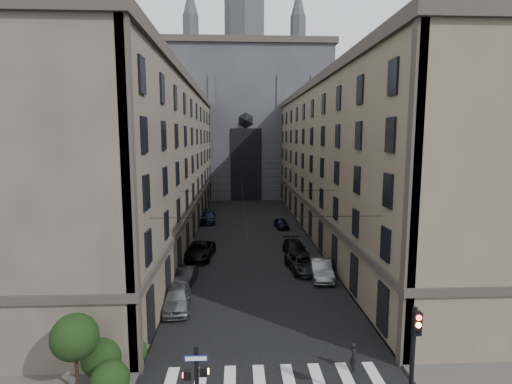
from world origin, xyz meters
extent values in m
cube|color=#383533|center=(-10.50, 36.00, 0.07)|extent=(7.00, 80.00, 0.15)
cube|color=#383533|center=(10.50, 36.00, 0.07)|extent=(7.00, 80.00, 0.15)
cube|color=beige|center=(0.00, 5.00, 0.01)|extent=(11.00, 3.20, 0.01)
cube|color=#4A4339|center=(-13.50, 36.00, 9.00)|extent=(13.00, 60.00, 18.00)
cube|color=#38332D|center=(-13.50, 36.00, 18.40)|extent=(13.60, 60.60, 0.90)
cube|color=#38332D|center=(-13.50, 36.00, 4.20)|extent=(13.40, 60.30, 0.50)
cube|color=brown|center=(13.50, 36.00, 9.00)|extent=(13.00, 60.00, 18.00)
cube|color=#38332D|center=(13.50, 36.00, 18.40)|extent=(13.60, 60.60, 0.90)
cube|color=#38332D|center=(13.50, 36.00, 4.20)|extent=(13.40, 60.30, 0.50)
cube|color=#2D2D33|center=(0.00, 75.00, 15.00)|extent=(34.00, 22.00, 30.00)
cube|color=#38332D|center=(0.00, 75.00, 30.50)|extent=(35.00, 23.00, 1.20)
cylinder|color=#2D2D33|center=(0.00, 75.00, 37.00)|extent=(8.40, 8.40, 14.00)
cone|color=#2D2D33|center=(-11.00, 72.00, 36.50)|extent=(3.20, 3.20, 13.00)
cone|color=#2D2D33|center=(11.00, 72.00, 36.50)|extent=(3.20, 3.20, 13.00)
cube|color=black|center=(0.00, 63.95, 7.00)|extent=(6.00, 0.30, 14.00)
cube|color=orange|center=(-3.22, 1.50, 2.90)|extent=(0.34, 0.24, 0.38)
cube|color=#FF0C07|center=(-3.88, 1.60, 2.70)|extent=(0.34, 0.24, 0.38)
cube|color=navy|center=(-3.50, 1.37, 3.55)|extent=(0.95, 0.05, 0.24)
cylinder|color=black|center=(5.60, 2.00, 2.60)|extent=(0.20, 0.20, 5.20)
cube|color=black|center=(5.60, 1.78, 4.60)|extent=(0.34, 0.30, 1.00)
cylinder|color=#FF0C07|center=(5.60, 1.62, 4.92)|extent=(0.22, 0.05, 0.22)
cylinder|color=orange|center=(5.60, 1.62, 4.60)|extent=(0.22, 0.05, 0.22)
cylinder|color=black|center=(5.60, 1.62, 4.28)|extent=(0.22, 0.05, 0.22)
sphere|color=black|center=(-7.80, 4.00, 1.05)|extent=(1.80, 1.80, 1.80)
sphere|color=black|center=(-8.80, 5.80, 1.15)|extent=(2.00, 2.00, 2.00)
sphere|color=black|center=(-7.40, 6.80, 0.85)|extent=(1.40, 1.40, 1.40)
cylinder|color=black|center=(-9.50, 4.50, 1.35)|extent=(0.16, 0.16, 2.40)
sphere|color=black|center=(-9.50, 4.50, 2.95)|extent=(2.20, 2.20, 2.20)
cylinder|color=black|center=(0.00, 10.00, 7.50)|extent=(14.00, 0.03, 0.03)
cylinder|color=black|center=(0.00, 22.00, 7.50)|extent=(14.00, 0.03, 0.03)
cylinder|color=black|center=(0.00, 35.00, 7.50)|extent=(14.00, 0.03, 0.03)
cylinder|color=black|center=(0.00, 48.00, 7.50)|extent=(14.00, 0.03, 0.03)
cylinder|color=black|center=(0.00, 60.00, 7.50)|extent=(14.00, 0.03, 0.03)
cylinder|color=black|center=(-1.30, 36.00, 7.10)|extent=(0.03, 60.00, 0.03)
cylinder|color=black|center=(1.30, 36.00, 7.10)|extent=(0.03, 60.00, 0.03)
imported|color=slate|center=(-6.20, 14.05, 0.82)|extent=(2.36, 4.97, 1.64)
imported|color=black|center=(-6.20, 19.15, 0.67)|extent=(1.80, 4.18, 1.34)
imported|color=black|center=(-5.69, 26.24, 0.80)|extent=(3.20, 5.97, 1.59)
imported|color=black|center=(-6.01, 43.58, 0.78)|extent=(2.41, 5.47, 1.56)
imported|color=slate|center=(5.49, 19.87, 0.81)|extent=(2.09, 5.06, 1.63)
imported|color=black|center=(4.20, 21.76, 0.74)|extent=(3.08, 5.57, 1.48)
imported|color=black|center=(4.20, 26.70, 0.76)|extent=(2.31, 5.34, 1.53)
imported|color=black|center=(4.20, 39.55, 0.66)|extent=(1.98, 4.02, 1.32)
imported|color=black|center=(4.28, 5.87, 0.77)|extent=(0.52, 0.65, 1.55)
camera|label=1|loc=(-1.83, -13.53, 12.25)|focal=28.00mm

